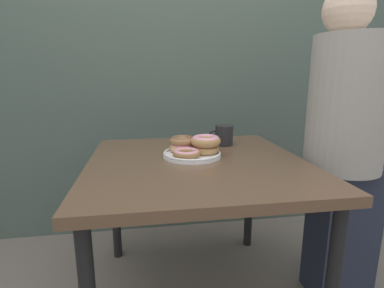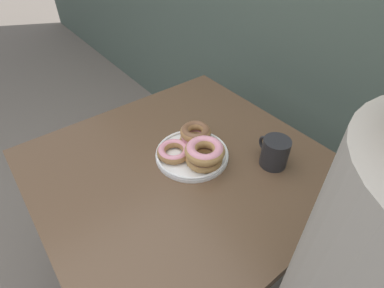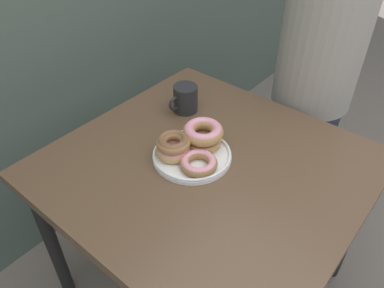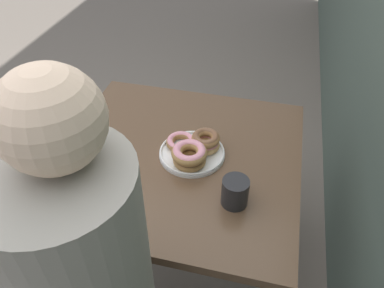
% 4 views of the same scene
% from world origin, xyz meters
% --- Properties ---
extents(dining_table, '(0.95, 0.98, 0.72)m').
position_xyz_m(dining_table, '(0.00, 0.35, 0.64)').
color(dining_table, brown).
rests_on(dining_table, ground_plane).
extents(donut_plate, '(0.29, 0.28, 0.09)m').
position_xyz_m(donut_plate, '(-0.00, 0.41, 0.76)').
color(donut_plate, white).
rests_on(donut_plate, dining_table).
extents(coffee_mug, '(0.13, 0.10, 0.11)m').
position_xyz_m(coffee_mug, '(0.19, 0.61, 0.77)').
color(coffee_mug, '#232326').
rests_on(coffee_mug, dining_table).
extents(person_figure, '(0.35, 0.34, 1.46)m').
position_xyz_m(person_figure, '(0.68, 0.29, 0.78)').
color(person_figure, '#232838').
rests_on(person_figure, ground_plane).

